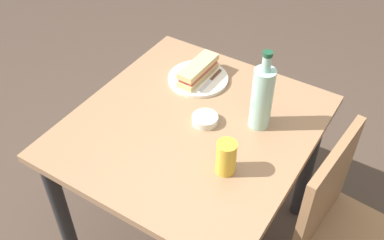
% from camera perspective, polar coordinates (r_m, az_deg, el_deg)
% --- Properties ---
extents(ground_plane, '(8.00, 8.00, 0.00)m').
position_cam_1_polar(ground_plane, '(2.22, 0.00, -14.33)').
color(ground_plane, '#47382D').
extents(dining_table, '(0.92, 0.86, 0.72)m').
position_cam_1_polar(dining_table, '(1.75, 0.00, -3.45)').
color(dining_table, '#997251').
rests_on(dining_table, ground).
extents(chair_far, '(0.43, 0.43, 0.86)m').
position_cam_1_polar(chair_far, '(1.72, 18.62, -13.56)').
color(chair_far, '#936B47').
rests_on(chair_far, ground).
extents(plate_near, '(0.25, 0.25, 0.01)m').
position_cam_1_polar(plate_near, '(1.87, 0.78, 5.28)').
color(plate_near, silver).
rests_on(plate_near, dining_table).
extents(baguette_sandwich_near, '(0.21, 0.08, 0.07)m').
position_cam_1_polar(baguette_sandwich_near, '(1.85, 0.79, 6.31)').
color(baguette_sandwich_near, '#DBB77A').
rests_on(baguette_sandwich_near, plate_near).
extents(knife_near, '(0.18, 0.01, 0.01)m').
position_cam_1_polar(knife_near, '(1.85, 2.43, 5.14)').
color(knife_near, silver).
rests_on(knife_near, plate_near).
extents(water_bottle, '(0.08, 0.08, 0.32)m').
position_cam_1_polar(water_bottle, '(1.60, 8.87, 2.90)').
color(water_bottle, '#99C6B7').
rests_on(water_bottle, dining_table).
extents(beer_glass, '(0.07, 0.07, 0.12)m').
position_cam_1_polar(beer_glass, '(1.47, 4.35, -4.75)').
color(beer_glass, gold).
rests_on(beer_glass, dining_table).
extents(olive_bowl, '(0.10, 0.10, 0.03)m').
position_cam_1_polar(olive_bowl, '(1.67, 1.66, 0.08)').
color(olive_bowl, silver).
rests_on(olive_bowl, dining_table).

